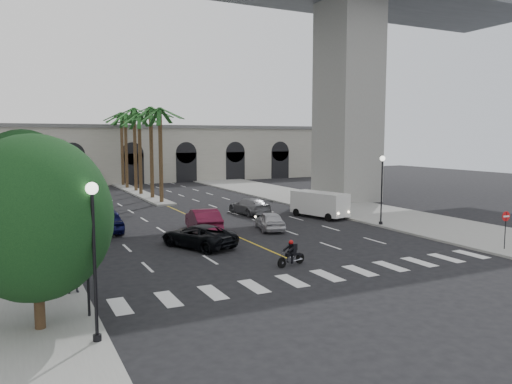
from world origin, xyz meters
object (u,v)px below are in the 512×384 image
lamp_post_left_far (48,188)px  car_a (270,221)px  car_b (203,220)px  car_d (250,206)px  lamp_post_left_near (94,248)px  traffic_signal_near (87,254)px  pedestrian_b (47,240)px  traffic_signal_far (74,234)px  cargo_van (320,203)px  lamp_post_right (382,184)px  car_c (198,236)px  do_not_enter_sign (506,222)px  car_e (106,220)px  motorcycle_rider (292,254)px  pedestrian_a (73,270)px

lamp_post_left_far → car_a: (14.52, -5.60, -2.54)m
car_b → car_d: size_ratio=1.03×
lamp_post_left_near → traffic_signal_near: bearing=87.7°
car_a → pedestrian_b: (-15.16, -2.34, 0.42)m
traffic_signal_far → cargo_van: bearing=29.9°
lamp_post_left_near → cargo_van: bearing=41.5°
lamp_post_left_near → lamp_post_right: 26.25m
lamp_post_left_near → lamp_post_left_far: bearing=90.0°
traffic_signal_near → car_c: bearing=51.5°
lamp_post_left_far → do_not_enter_sign: size_ratio=2.23×
cargo_van → lamp_post_right: bearing=-86.5°
car_e → car_b: bearing=155.7°
do_not_enter_sign → car_c: bearing=155.4°
car_e → cargo_van: (17.23, -1.33, 0.33)m
traffic_signal_far → do_not_enter_sign: traffic_signal_far is taller
traffic_signal_far → cargo_van: (20.81, 11.99, -1.31)m
lamp_post_left_far → car_c: bearing=-47.8°
lamp_post_left_far → car_e: bearing=-17.8°
lamp_post_right → do_not_enter_sign: size_ratio=2.23×
car_e → car_c: bearing=120.8°
traffic_signal_far → motorcycle_rider: size_ratio=1.94×
traffic_signal_far → car_a: (14.42, 8.90, -1.83)m
lamp_post_right → car_e: bearing=160.4°
car_a → do_not_enter_sign: (9.27, -12.23, 1.06)m
car_a → pedestrian_a: bearing=47.8°
traffic_signal_far → car_d: size_ratio=0.73×
cargo_van → do_not_enter_sign: bearing=-94.8°
car_a → cargo_van: (6.39, 3.09, 0.52)m
car_a → car_e: bearing=-7.9°
car_b → pedestrian_b: bearing=28.3°
car_e → pedestrian_a: pedestrian_a is taller
car_d → cargo_van: size_ratio=0.94×
traffic_signal_near → car_c: size_ratio=0.71×
lamp_post_right → pedestrian_b: lamp_post_right is taller
lamp_post_left_far → car_e: lamp_post_left_far is taller
traffic_signal_near → do_not_enter_sign: 23.71m
traffic_signal_near → do_not_enter_sign: traffic_signal_near is taller
lamp_post_left_far → lamp_post_right: (22.80, -8.00, 0.00)m
lamp_post_right → pedestrian_a: size_ratio=2.77×
cargo_van → do_not_enter_sign: (2.88, -15.32, 0.55)m
car_e → pedestrian_b: pedestrian_b is taller
car_c → lamp_post_left_near: bearing=33.1°
lamp_post_right → car_a: (-8.28, 2.40, -2.54)m
lamp_post_right → car_b: bearing=163.6°
car_b → cargo_van: bearing=-162.6°
pedestrian_a → do_not_enter_sign: (23.89, -2.54, 0.63)m
car_b → do_not_enter_sign: (13.89, -13.64, 0.89)m
car_e → cargo_van: bearing=177.1°
lamp_post_left_near → traffic_signal_near: size_ratio=1.47×
car_e → pedestrian_a: bearing=76.5°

